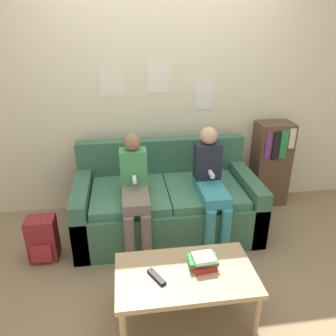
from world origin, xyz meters
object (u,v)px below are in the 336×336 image
(tv_remote, at_px, (156,277))
(bookshelf, at_px, (271,164))
(coffee_table, at_px, (185,277))
(person_left, at_px, (135,189))
(couch, at_px, (166,203))
(backpack, at_px, (43,239))
(person_right, at_px, (211,182))

(tv_remote, bearing_deg, bookshelf, 17.83)
(coffee_table, xyz_separation_m, person_left, (-0.29, 0.89, 0.23))
(couch, bearing_deg, bookshelf, 16.48)
(backpack, bearing_deg, bookshelf, 16.42)
(bookshelf, bearing_deg, person_right, -145.49)
(coffee_table, relative_size, person_left, 0.91)
(tv_remote, xyz_separation_m, bookshelf, (1.45, 1.51, 0.08))
(bookshelf, bearing_deg, coffee_table, -130.11)
(person_right, relative_size, tv_remote, 6.29)
(bookshelf, bearing_deg, person_left, -159.01)
(coffee_table, bearing_deg, person_right, 65.98)
(couch, height_order, tv_remote, couch)
(coffee_table, xyz_separation_m, backpack, (-1.10, 0.79, -0.14))
(person_right, distance_m, bookshelf, 1.03)
(couch, bearing_deg, person_left, -143.70)
(person_left, bearing_deg, person_right, 0.53)
(coffee_table, relative_size, bookshelf, 0.99)
(couch, relative_size, bookshelf, 1.82)
(backpack, bearing_deg, coffee_table, -35.54)
(coffee_table, distance_m, person_left, 0.97)
(couch, xyz_separation_m, bookshelf, (1.23, 0.36, 0.20))
(person_right, height_order, bookshelf, person_right)
(backpack, bearing_deg, person_right, 4.19)
(person_left, distance_m, tv_remote, 0.94)
(tv_remote, relative_size, bookshelf, 0.18)
(tv_remote, distance_m, bookshelf, 2.09)
(coffee_table, bearing_deg, person_left, 107.85)
(person_right, relative_size, backpack, 2.65)
(person_left, relative_size, backpack, 2.57)
(person_left, height_order, tv_remote, person_left)
(person_left, xyz_separation_m, tv_remote, (0.09, -0.92, -0.18))
(person_left, bearing_deg, tv_remote, -84.43)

